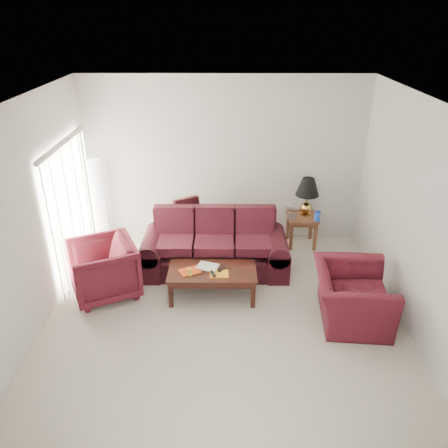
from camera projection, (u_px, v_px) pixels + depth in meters
name	position (u px, v px, depth m)	size (l,w,h in m)	color
floor	(224.00, 316.00, 6.24)	(5.00, 5.00, 0.00)	beige
blinds	(72.00, 210.00, 6.95)	(0.10, 2.00, 2.16)	silver
sofa	(215.00, 244.00, 7.15)	(2.40, 1.03, 0.98)	black
throw_pillow	(187.00, 211.00, 7.67)	(0.45, 0.13, 0.45)	black
end_table	(301.00, 230.00, 8.04)	(0.53, 0.53, 0.58)	#4B3319
table_lamp	(307.00, 197.00, 7.80)	(0.42, 0.42, 0.70)	#B68338
clock	(291.00, 217.00, 7.73)	(0.13, 0.05, 0.13)	silver
blue_canister	(317.00, 216.00, 7.69)	(0.11, 0.11, 0.17)	#183BA0
picture_frame	(290.00, 206.00, 8.09)	(0.13, 0.02, 0.16)	silver
floor_lamp	(98.00, 202.00, 7.87)	(0.27, 0.27, 1.64)	white
armchair_left	(103.00, 269.00, 6.56)	(0.93, 0.95, 0.87)	#461019
armchair_right	(351.00, 296.00, 6.04)	(1.16, 1.01, 0.75)	#451019
coffee_table	(212.00, 283.00, 6.59)	(1.31, 0.65, 0.46)	black
magazine_red	(190.00, 271.00, 6.44)	(0.30, 0.22, 0.02)	#B53812
magazine_white	(208.00, 266.00, 6.56)	(0.31, 0.23, 0.02)	white
magazine_orange	(219.00, 274.00, 6.38)	(0.27, 0.21, 0.02)	orange
remote_a	(213.00, 274.00, 6.35)	(0.05, 0.16, 0.02)	black
remote_b	(222.00, 269.00, 6.46)	(0.04, 0.15, 0.02)	black
yellow_glass	(190.00, 272.00, 6.34)	(0.06, 0.06, 0.11)	gold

